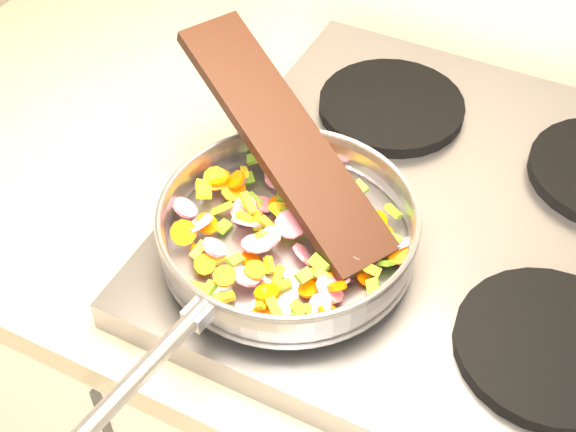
% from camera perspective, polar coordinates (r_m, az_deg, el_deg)
% --- Properties ---
extents(cooktop, '(0.60, 0.60, 0.04)m').
position_cam_1_polar(cooktop, '(0.96, 11.85, -0.69)').
color(cooktop, '#939399').
rests_on(cooktop, counter_top).
extents(grate_fl, '(0.19, 0.19, 0.02)m').
position_cam_1_polar(grate_fl, '(0.88, 0.56, -2.40)').
color(grate_fl, black).
rests_on(grate_fl, cooktop).
extents(grate_fr, '(0.19, 0.19, 0.02)m').
position_cam_1_polar(grate_fr, '(0.84, 18.15, -8.80)').
color(grate_fr, black).
rests_on(grate_fr, cooktop).
extents(grate_bl, '(0.19, 0.19, 0.02)m').
position_cam_1_polar(grate_bl, '(1.07, 7.36, 7.76)').
color(grate_bl, black).
rests_on(grate_bl, cooktop).
extents(saute_pan, '(0.31, 0.48, 0.05)m').
position_cam_1_polar(saute_pan, '(0.85, -0.12, -0.87)').
color(saute_pan, '#9E9EA5').
rests_on(saute_pan, grate_fl).
extents(vegetable_heap, '(0.26, 0.26, 0.05)m').
position_cam_1_polar(vegetable_heap, '(0.85, 0.17, -1.28)').
color(vegetable_heap, '#659B21').
rests_on(vegetable_heap, saute_pan).
extents(wooden_spatula, '(0.32, 0.22, 0.13)m').
position_cam_1_polar(wooden_spatula, '(0.87, -0.27, 5.49)').
color(wooden_spatula, black).
rests_on(wooden_spatula, saute_pan).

